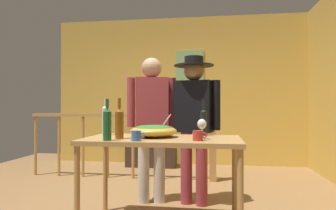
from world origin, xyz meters
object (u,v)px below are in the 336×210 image
at_px(wine_bottle_clear, 105,119).
at_px(wine_bottle_green, 107,124).
at_px(wine_bottle_amber, 119,122).
at_px(mug_red, 198,136).
at_px(tv_console, 152,155).
at_px(stair_railing, 147,137).
at_px(mug_blue, 136,136).
at_px(framed_picture, 190,65).
at_px(serving_table, 162,147).
at_px(wine_bottle_dark, 203,121).
at_px(wine_glass, 202,125).
at_px(person_standing_left, 152,117).
at_px(salad_bowl, 154,130).
at_px(person_standing_right, 194,116).
at_px(flat_screen_tv, 151,130).

xyz_separation_m(wine_bottle_clear, wine_bottle_green, (0.19, -0.47, -0.01)).
distance_m(wine_bottle_amber, mug_red, 0.71).
distance_m(tv_console, wine_bottle_green, 3.18).
height_order(stair_railing, mug_blue, stair_railing).
height_order(framed_picture, wine_bottle_amber, framed_picture).
height_order(framed_picture, mug_red, framed_picture).
xyz_separation_m(serving_table, wine_bottle_dark, (0.36, 0.29, 0.22)).
height_order(wine_bottle_clear, mug_blue, wine_bottle_clear).
distance_m(tv_console, wine_bottle_amber, 3.03).
distance_m(wine_glass, person_standing_left, 0.98).
bearing_deg(wine_bottle_dark, person_standing_left, 146.13).
distance_m(wine_bottle_green, wine_bottle_amber, 0.17).
height_order(tv_console, mug_blue, mug_blue).
xyz_separation_m(wine_bottle_amber, mug_blue, (0.19, -0.15, -0.10)).
xyz_separation_m(stair_railing, wine_bottle_amber, (0.18, -1.93, 0.33)).
bearing_deg(wine_bottle_clear, salad_bowl, -13.63).
xyz_separation_m(salad_bowl, mug_red, (0.42, -0.25, -0.02)).
height_order(salad_bowl, wine_bottle_dark, wine_bottle_dark).
bearing_deg(wine_bottle_clear, mug_red, -21.51).
xyz_separation_m(wine_bottle_green, person_standing_right, (0.66, 0.99, 0.04)).
relative_size(wine_bottle_amber, person_standing_right, 0.22).
relative_size(wine_glass, mug_blue, 1.57).
relative_size(wine_bottle_dark, person_standing_left, 0.21).
bearing_deg(wine_bottle_green, tv_console, 94.69).
relative_size(salad_bowl, wine_glass, 2.44).
xyz_separation_m(tv_console, mug_red, (1.00, -2.98, 0.65)).
distance_m(framed_picture, mug_blue, 3.51).
height_order(stair_railing, wine_bottle_amber, wine_bottle_amber).
distance_m(framed_picture, person_standing_right, 2.55).
height_order(stair_railing, flat_screen_tv, stair_railing).
relative_size(salad_bowl, wine_bottle_amber, 1.20).
height_order(stair_railing, wine_bottle_dark, wine_bottle_dark).
height_order(serving_table, wine_bottle_dark, wine_bottle_dark).
xyz_separation_m(framed_picture, wine_bottle_amber, (-0.38, -3.21, -0.93)).
distance_m(mug_blue, mug_red, 0.51).
height_order(wine_bottle_dark, wine_bottle_amber, wine_bottle_amber).
xyz_separation_m(flat_screen_tv, wine_bottle_amber, (0.31, -2.89, 0.29)).
height_order(salad_bowl, wine_glass, salad_bowl).
distance_m(wine_glass, wine_bottle_green, 0.81).
xyz_separation_m(wine_glass, wine_bottle_amber, (-0.72, -0.06, 0.02)).
relative_size(salad_bowl, wine_bottle_green, 1.24).
height_order(tv_console, flat_screen_tv, flat_screen_tv).
relative_size(serving_table, wine_bottle_dark, 4.07).
bearing_deg(mug_blue, flat_screen_tv, 99.35).
bearing_deg(wine_bottle_clear, tv_console, 91.39).
bearing_deg(stair_railing, mug_blue, -79.87).
bearing_deg(person_standing_left, tv_console, -92.93).
height_order(serving_table, wine_bottle_amber, wine_bottle_amber).
height_order(framed_picture, person_standing_right, framed_picture).
bearing_deg(wine_bottle_clear, person_standing_left, 54.90).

